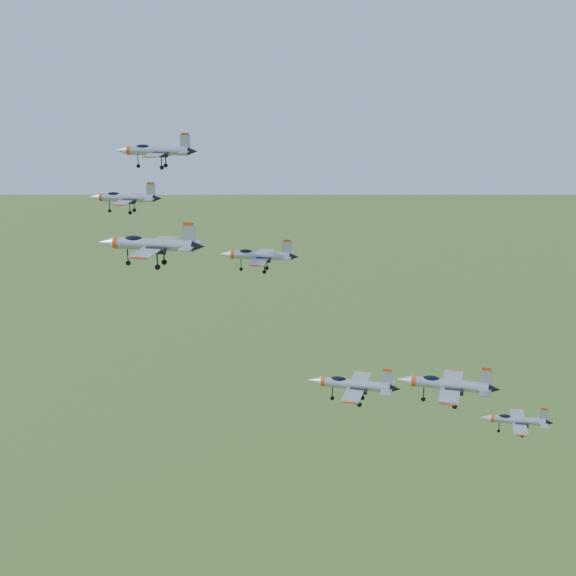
# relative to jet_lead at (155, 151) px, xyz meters

# --- Properties ---
(jet_lead) EXTENTS (13.59, 11.36, 3.64)m
(jet_lead) POSITION_rel_jet_lead_xyz_m (0.00, 0.00, 0.00)
(jet_lead) COLOR #969AA2
(jet_left_high) EXTENTS (10.97, 9.16, 2.93)m
(jet_left_high) POSITION_rel_jet_lead_xyz_m (1.13, -13.87, -5.17)
(jet_left_high) COLOR #969AA2
(jet_right_high) EXTENTS (13.53, 11.21, 3.61)m
(jet_right_high) POSITION_rel_jet_lead_xyz_m (13.67, -32.72, -7.03)
(jet_right_high) COLOR #969AA2
(jet_left_low) EXTENTS (12.10, 10.08, 3.23)m
(jet_left_low) POSITION_rel_jet_lead_xyz_m (19.58, -8.03, -14.06)
(jet_left_low) COLOR #969AA2
(jet_right_low) EXTENTS (12.12, 9.95, 3.25)m
(jet_right_low) POSITION_rel_jet_lead_xyz_m (37.48, -25.01, -25.86)
(jet_right_low) COLOR #969AA2
(jet_trail) EXTENTS (13.70, 11.23, 3.68)m
(jet_trail) POSITION_rel_jet_lead_xyz_m (48.97, -18.09, -27.43)
(jet_trail) COLOR #969AA2
(jet_extra) EXTENTS (10.83, 8.97, 2.89)m
(jet_extra) POSITION_rel_jet_lead_xyz_m (58.74, -4.16, -37.99)
(jet_extra) COLOR #969AA2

